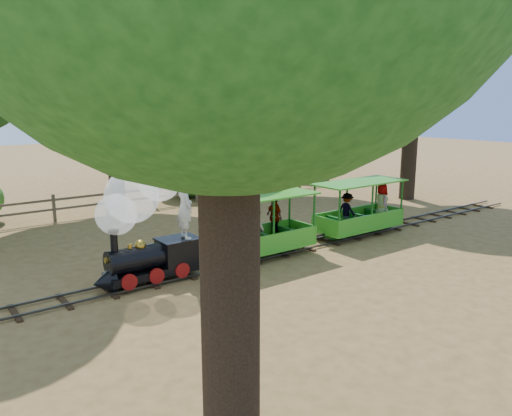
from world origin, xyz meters
TOP-DOWN VIEW (x-y plane):
  - ground at (0.00, 0.00)m, footprint 90.00×90.00m
  - track at (0.00, 0.00)m, footprint 22.00×1.00m
  - locomotive at (-5.05, 0.06)m, footprint 2.66×1.25m
  - carriage_front at (-1.51, 0.03)m, footprint 3.24×1.45m
  - carriage_rear at (2.49, -0.03)m, footprint 3.24×1.33m
  - oak_ne at (5.47, 7.58)m, footprint 7.52×6.61m
  - oak_e at (8.97, 3.08)m, footprint 7.74×6.81m
  - fence at (0.00, 8.00)m, footprint 18.10×0.10m
  - shrub_mid_w at (1.51, 9.30)m, footprint 3.27×2.51m
  - shrub_mid_e at (1.93, 9.30)m, footprint 2.36×1.81m
  - shrub_east at (9.00, 9.30)m, footprint 2.38×1.83m

SIDE VIEW (x-z plane):
  - ground at x=0.00m, z-range 0.00..0.00m
  - track at x=0.00m, z-range 0.02..0.12m
  - fence at x=0.00m, z-range 0.08..1.08m
  - carriage_front at x=-1.51m, z-range -0.08..1.61m
  - carriage_rear at x=2.49m, z-range -0.07..1.62m
  - shrub_mid_e at x=1.93m, z-range 0.00..1.63m
  - shrub_east at x=9.00m, z-range 0.00..1.65m
  - shrub_mid_w at x=1.51m, z-range 0.00..2.26m
  - locomotive at x=-5.05m, z-range 0.19..3.25m
  - oak_ne at x=5.47m, z-range 2.07..11.62m
  - oak_e at x=8.97m, z-range 2.51..13.12m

